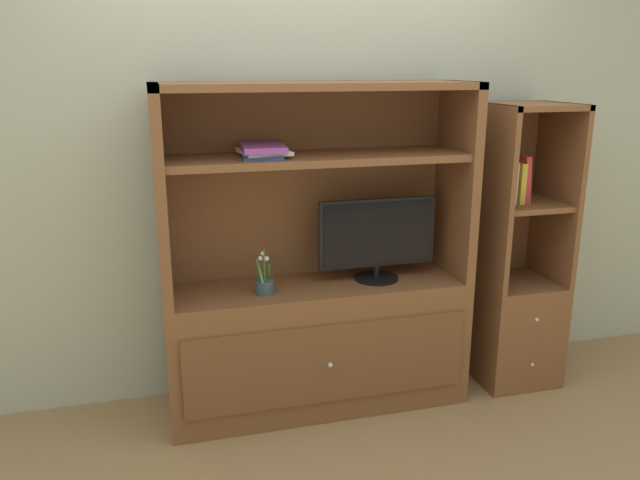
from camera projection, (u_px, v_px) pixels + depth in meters
name	position (u px, v px, depth m)	size (l,w,h in m)	color
ground_plane	(339.00, 443.00, 3.05)	(8.00, 8.00, 0.00)	#99754C
painted_rear_wall	(301.00, 136.00, 3.37)	(6.00, 0.10, 2.80)	#ADB29E
media_console	(317.00, 309.00, 3.28)	(1.56, 0.48, 1.69)	brown
tv_monitor	(377.00, 237.00, 3.25)	(0.63, 0.23, 0.43)	black
potted_plant	(265.00, 285.00, 3.09)	(0.09, 0.10, 0.23)	#384C56
magazine_stack	(263.00, 150.00, 2.97)	(0.24, 0.35, 0.06)	#2D519E
bookshelf_tall	(514.00, 291.00, 3.58)	(0.44, 0.46, 1.58)	brown
upright_book_row	(512.00, 182.00, 3.38)	(0.16, 0.17, 0.26)	#338C4C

